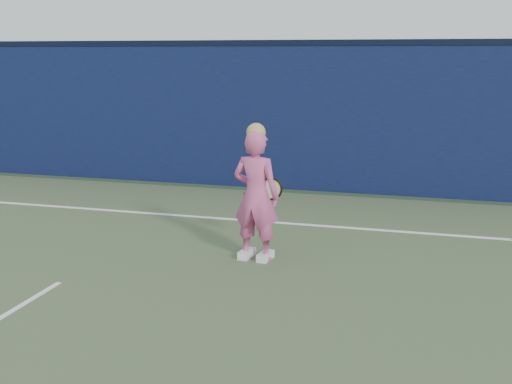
% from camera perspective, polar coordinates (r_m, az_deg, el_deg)
% --- Properties ---
extents(backstop_wall, '(24.00, 0.40, 2.50)m').
position_cam_1_polar(backstop_wall, '(11.77, -2.87, 6.74)').
color(backstop_wall, '#0B1234').
rests_on(backstop_wall, ground).
extents(wall_cap, '(24.00, 0.42, 0.10)m').
position_cam_1_polar(wall_cap, '(11.71, -2.94, 13.08)').
color(wall_cap, black).
rests_on(wall_cap, backstop_wall).
extents(player, '(0.60, 0.44, 1.61)m').
position_cam_1_polar(player, '(7.41, 0.00, -0.29)').
color(player, '#D0518A').
rests_on(player, ground).
extents(racket, '(0.52, 0.15, 0.28)m').
position_cam_1_polar(racket, '(7.80, 1.18, 0.25)').
color(racket, black).
rests_on(racket, ground).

